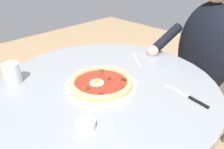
% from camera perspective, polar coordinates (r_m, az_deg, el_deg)
% --- Properties ---
extents(dining_table, '(1.00, 1.00, 0.73)m').
position_cam_1_polar(dining_table, '(1.06, -1.58, -8.68)').
color(dining_table, gray).
rests_on(dining_table, ground).
extents(pizza_on_plate, '(0.32, 0.32, 0.04)m').
position_cam_1_polar(pizza_on_plate, '(0.95, -2.89, -2.22)').
color(pizza_on_plate, white).
rests_on(pizza_on_plate, dining_table).
extents(water_glass, '(0.07, 0.07, 0.09)m').
position_cam_1_polar(water_glass, '(1.06, -24.87, -0.02)').
color(water_glass, silver).
rests_on(water_glass, dining_table).
extents(steak_knife, '(0.21, 0.04, 0.01)m').
position_cam_1_polar(steak_knife, '(0.93, 20.44, -6.04)').
color(steak_knife, silver).
rests_on(steak_knife, dining_table).
extents(ramekin_capers, '(0.07, 0.07, 0.03)m').
position_cam_1_polar(ramekin_capers, '(0.74, -7.02, -12.91)').
color(ramekin_capers, white).
rests_on(ramekin_capers, dining_table).
extents(fork_utensil, '(0.15, 0.12, 0.00)m').
position_cam_1_polar(fork_utensil, '(1.21, 6.43, 3.98)').
color(fork_utensil, '#BCBCC1').
rests_on(fork_utensil, dining_table).
extents(diner_person, '(0.43, 0.48, 1.20)m').
position_cam_1_polar(diner_person, '(1.52, 21.82, -1.17)').
color(diner_person, '#282833').
rests_on(diner_person, ground).
extents(cafe_chair_diner, '(0.45, 0.45, 0.91)m').
position_cam_1_polar(cafe_chair_diner, '(1.63, 24.96, 0.29)').
color(cafe_chair_diner, '#504A45').
rests_on(cafe_chair_diner, ground).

